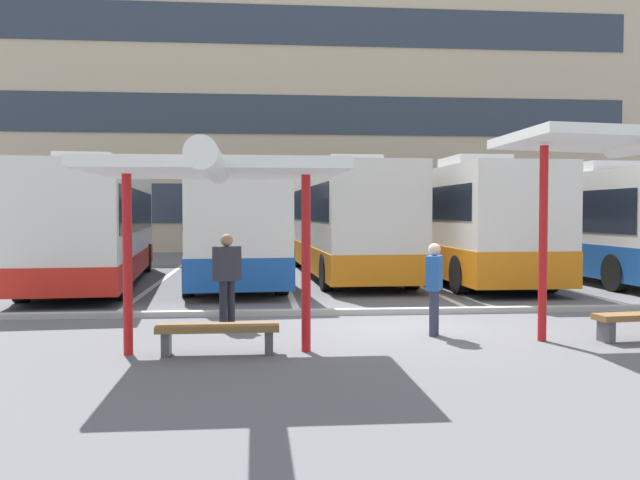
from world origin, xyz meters
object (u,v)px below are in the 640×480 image
coach_bus_1 (228,228)px  coach_bus_4 (572,226)px  coach_bus_0 (96,226)px  waiting_passenger_0 (434,283)px  coach_bus_2 (344,222)px  waiting_passenger_1 (227,273)px  coach_bus_3 (459,225)px  bench_0 (218,332)px  waiting_shelter_0 (216,172)px

coach_bus_1 → coach_bus_4: coach_bus_4 is taller
coach_bus_0 → waiting_passenger_0: (7.67, -9.24, -0.82)m
coach_bus_1 → waiting_passenger_0: (3.88, -9.98, -0.72)m
coach_bus_2 → waiting_passenger_0: bearing=-89.4°
coach_bus_4 → coach_bus_2: bearing=176.3°
coach_bus_1 → coach_bus_2: bearing=17.0°
coach_bus_0 → coach_bus_4: coach_bus_0 is taller
coach_bus_4 → waiting_passenger_0: coach_bus_4 is taller
coach_bus_4 → waiting_passenger_1: (-11.05, -9.34, -0.67)m
coach_bus_0 → coach_bus_3: coach_bus_3 is taller
coach_bus_3 → bench_0: 13.08m
coach_bus_2 → bench_0: size_ratio=6.48×
coach_bus_3 → waiting_passenger_0: bearing=-109.0°
coach_bus_0 → bench_0: bearing=-68.8°
waiting_shelter_0 → bench_0: (0.00, 0.16, -2.35)m
coach_bus_4 → bench_0: coach_bus_4 is taller
waiting_shelter_0 → waiting_passenger_0: waiting_shelter_0 is taller
coach_bus_1 → waiting_passenger_1: size_ratio=6.70×
coach_bus_2 → waiting_passenger_0: (0.11, -11.13, -0.87)m
waiting_passenger_0 → coach_bus_3: bearing=71.0°
coach_bus_3 → waiting_passenger_0: 10.33m
coach_bus_3 → bench_0: size_ratio=6.05×
bench_0 → waiting_passenger_0: waiting_passenger_0 is taller
waiting_shelter_0 → coach_bus_0: bearing=110.9°
coach_bus_2 → waiting_passenger_1: coach_bus_2 is taller
waiting_passenger_1 → waiting_passenger_0: bearing=-20.1°
waiting_passenger_0 → waiting_passenger_1: (-3.56, 1.30, 0.09)m
coach_bus_0 → waiting_shelter_0: (4.07, -10.65, 0.97)m
bench_0 → waiting_passenger_1: bearing=89.2°
coach_bus_2 → bench_0: bearing=-105.7°
coach_bus_1 → bench_0: size_ratio=6.34×
coach_bus_0 → coach_bus_1: (3.79, 0.74, -0.10)m
coach_bus_4 → waiting_passenger_0: (-7.49, -10.63, -0.76)m
coach_bus_3 → waiting_passenger_0: coach_bus_3 is taller
coach_bus_0 → bench_0: coach_bus_0 is taller
waiting_shelter_0 → bench_0: 2.35m
coach_bus_2 → waiting_passenger_1: size_ratio=6.84×
coach_bus_3 → bench_0: (-6.95, -10.99, -1.38)m
bench_0 → coach_bus_2: bearing=74.3°
waiting_shelter_0 → waiting_passenger_0: (3.60, 1.41, -1.79)m
coach_bus_0 → coach_bus_4: size_ratio=0.91×
coach_bus_2 → coach_bus_4: (7.60, -0.49, -0.11)m
bench_0 → coach_bus_1: bearing=91.4°
coach_bus_1 → coach_bus_3: size_ratio=1.05×
coach_bus_1 → waiting_passenger_0: bearing=-68.8°
waiting_shelter_0 → bench_0: waiting_shelter_0 is taller
coach_bus_3 → waiting_passenger_0: size_ratio=6.91×
waiting_passenger_0 → waiting_passenger_1: waiting_passenger_1 is taller
coach_bus_2 → coach_bus_4: 7.61m
bench_0 → waiting_passenger_1: 2.63m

